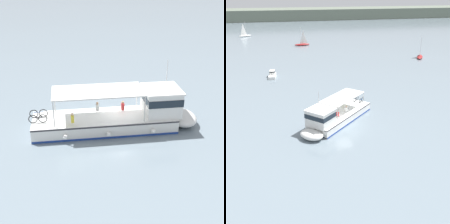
% 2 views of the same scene
% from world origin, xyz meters
% --- Properties ---
extents(ground_plane, '(400.00, 400.00, 0.00)m').
position_xyz_m(ground_plane, '(0.00, 0.00, 0.00)').
color(ground_plane, slate).
extents(ferry_main, '(11.42, 10.91, 5.32)m').
position_xyz_m(ferry_main, '(-0.96, 0.78, 1.02)').
color(ferry_main, white).
rests_on(ferry_main, ground).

